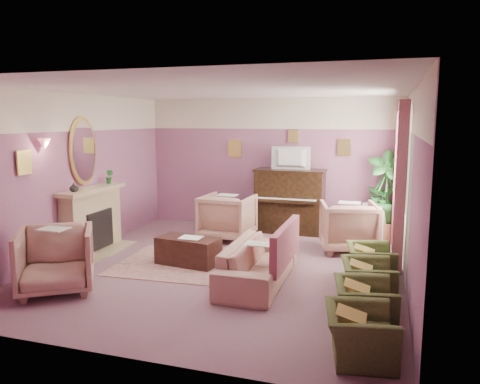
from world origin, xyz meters
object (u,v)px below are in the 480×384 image
(floral_armchair_left, at_px, (228,214))
(olive_chair_a, at_px, (360,326))
(floral_armchair_front, at_px, (55,257))
(television, at_px, (290,156))
(floral_armchair_right, at_px, (349,224))
(olive_chair_c, at_px, (368,274))
(side_table, at_px, (375,221))
(piano, at_px, (290,202))
(olive_chair_b, at_px, (365,296))
(olive_chair_d, at_px, (370,257))
(coffee_table, at_px, (188,251))
(sofa, at_px, (258,255))

(floral_armchair_left, xyz_separation_m, olive_chair_a, (2.79, -4.03, -0.16))
(floral_armchair_left, distance_m, floral_armchair_front, 3.66)
(television, relative_size, floral_armchair_right, 0.80)
(olive_chair_c, bearing_deg, side_table, 90.10)
(floral_armchair_left, bearing_deg, television, 40.45)
(piano, bearing_deg, olive_chair_c, -62.46)
(floral_armchair_left, xyz_separation_m, olive_chair_b, (2.79, -3.21, -0.16))
(olive_chair_b, xyz_separation_m, olive_chair_c, (0.00, 0.82, 0.00))
(floral_armchair_right, xyz_separation_m, olive_chair_d, (0.44, -1.42, -0.16))
(piano, distance_m, side_table, 1.76)
(olive_chair_a, bearing_deg, floral_armchair_front, 171.56)
(floral_armchair_left, relative_size, floral_armchair_front, 1.00)
(olive_chair_d, bearing_deg, floral_armchair_front, -155.60)
(floral_armchair_left, distance_m, olive_chair_d, 3.20)
(floral_armchair_right, relative_size, olive_chair_c, 1.29)
(floral_armchair_right, xyz_separation_m, olive_chair_c, (0.44, -2.24, -0.16))
(floral_armchair_front, relative_size, side_table, 1.42)
(olive_chair_d, bearing_deg, olive_chair_b, -90.00)
(side_table, bearing_deg, olive_chair_a, -89.93)
(coffee_table, distance_m, sofa, 1.41)
(piano, xyz_separation_m, floral_armchair_left, (-1.05, -0.94, -0.15))
(olive_chair_a, height_order, olive_chair_c, same)
(television, bearing_deg, olive_chair_c, -62.11)
(olive_chair_b, bearing_deg, olive_chair_d, 90.00)
(piano, distance_m, floral_armchair_right, 1.71)
(coffee_table, bearing_deg, olive_chair_a, -38.55)
(sofa, height_order, floral_armchair_left, floral_armchair_left)
(olive_chair_b, bearing_deg, coffee_table, 152.97)
(olive_chair_d, bearing_deg, olive_chair_a, -90.00)
(piano, xyz_separation_m, floral_armchair_right, (1.30, -1.09, -0.15))
(coffee_table, xyz_separation_m, sofa, (1.31, -0.47, 0.18))
(floral_armchair_right, relative_size, olive_chair_d, 1.29)
(olive_chair_c, xyz_separation_m, olive_chair_d, (0.00, 0.82, 0.00))
(side_table, bearing_deg, television, -179.67)
(coffee_table, relative_size, floral_armchair_front, 1.01)
(floral_armchair_right, bearing_deg, sofa, -118.20)
(floral_armchair_left, relative_size, olive_chair_a, 1.29)
(floral_armchair_front, bearing_deg, television, 61.44)
(floral_armchair_right, bearing_deg, coffee_table, -146.52)
(olive_chair_b, bearing_deg, olive_chair_a, -90.00)
(television, xyz_separation_m, olive_chair_a, (1.74, -4.92, -1.27))
(floral_armchair_right, bearing_deg, olive_chair_c, -79.00)
(floral_armchair_left, bearing_deg, sofa, -60.71)
(olive_chair_a, bearing_deg, olive_chair_b, 90.00)
(coffee_table, height_order, olive_chair_a, olive_chair_a)
(television, xyz_separation_m, coffee_table, (-1.12, -2.64, -1.38))
(olive_chair_a, xyz_separation_m, olive_chair_b, (0.00, 0.82, 0.00))
(television, height_order, olive_chair_a, television)
(floral_armchair_right, bearing_deg, olive_chair_b, -81.90)
(floral_armchair_right, bearing_deg, olive_chair_d, -72.96)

